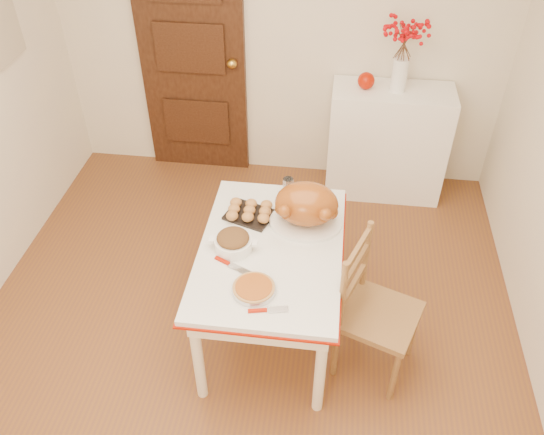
# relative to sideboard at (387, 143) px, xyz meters

# --- Properties ---
(floor) EXTENTS (3.50, 4.00, 0.00)m
(floor) POSITION_rel_sideboard_xyz_m (-0.89, -1.78, -0.46)
(floor) COLOR brown
(floor) RESTS_ON ground
(wall_back) EXTENTS (3.50, 0.00, 2.50)m
(wall_back) POSITION_rel_sideboard_xyz_m (-0.89, 0.22, 0.79)
(wall_back) COLOR beige
(wall_back) RESTS_ON ground
(door_back) EXTENTS (0.85, 0.06, 2.06)m
(door_back) POSITION_rel_sideboard_xyz_m (-1.59, 0.19, 0.57)
(door_back) COLOR black
(door_back) RESTS_ON ground
(photo_board) EXTENTS (0.03, 0.35, 0.45)m
(photo_board) POSITION_rel_sideboard_xyz_m (-2.62, -0.58, 1.04)
(photo_board) COLOR #BFB993
(photo_board) RESTS_ON ground
(sideboard) EXTENTS (0.92, 0.41, 0.92)m
(sideboard) POSITION_rel_sideboard_xyz_m (0.00, 0.00, 0.00)
(sideboard) COLOR white
(sideboard) RESTS_ON floor
(kitchen_table) EXTENTS (0.83, 1.20, 0.72)m
(kitchen_table) POSITION_rel_sideboard_xyz_m (-0.73, -1.61, -0.10)
(kitchen_table) COLOR silver
(kitchen_table) RESTS_ON floor
(chair_oak) EXTENTS (0.53, 0.53, 0.93)m
(chair_oak) POSITION_rel_sideboard_xyz_m (-0.08, -1.80, 0.00)
(chair_oak) COLOR brown
(chair_oak) RESTS_ON floor
(berry_vase) EXTENTS (0.27, 0.27, 0.52)m
(berry_vase) POSITION_rel_sideboard_xyz_m (0.02, 0.00, 0.72)
(berry_vase) COLOR white
(berry_vase) RESTS_ON sideboard
(apple) EXTENTS (0.13, 0.13, 0.13)m
(apple) POSITION_rel_sideboard_xyz_m (-0.22, 0.00, 0.52)
(apple) COLOR #9F1200
(apple) RESTS_ON sideboard
(turkey_platter) EXTENTS (0.51, 0.46, 0.27)m
(turkey_platter) POSITION_rel_sideboard_xyz_m (-0.55, -1.38, 0.40)
(turkey_platter) COLOR #8C3812
(turkey_platter) RESTS_ON kitchen_table
(pumpkin_pie) EXTENTS (0.27, 0.27, 0.05)m
(pumpkin_pie) POSITION_rel_sideboard_xyz_m (-0.77, -1.95, 0.28)
(pumpkin_pie) COLOR #924512
(pumpkin_pie) RESTS_ON kitchen_table
(stuffing_dish) EXTENTS (0.33, 0.29, 0.11)m
(stuffing_dish) POSITION_rel_sideboard_xyz_m (-0.93, -1.65, 0.31)
(stuffing_dish) COLOR #583718
(stuffing_dish) RESTS_ON kitchen_table
(rolls_tray) EXTENTS (0.32, 0.29, 0.07)m
(rolls_tray) POSITION_rel_sideboard_xyz_m (-0.89, -1.35, 0.29)
(rolls_tray) COLOR #B78241
(rolls_tray) RESTS_ON kitchen_table
(pie_server) EXTENTS (0.21, 0.10, 0.01)m
(pie_server) POSITION_rel_sideboard_xyz_m (-0.68, -2.08, 0.26)
(pie_server) COLOR silver
(pie_server) RESTS_ON kitchen_table
(carving_knife) EXTENTS (0.26, 0.17, 0.01)m
(carving_knife) POSITION_rel_sideboard_xyz_m (-0.90, -1.80, 0.26)
(carving_knife) COLOR silver
(carving_knife) RESTS_ON kitchen_table
(drinking_glass) EXTENTS (0.07, 0.07, 0.11)m
(drinking_glass) POSITION_rel_sideboard_xyz_m (-0.68, -1.10, 0.31)
(drinking_glass) COLOR white
(drinking_glass) RESTS_ON kitchen_table
(shaker_pair) EXTENTS (0.09, 0.04, 0.09)m
(shaker_pair) POSITION_rel_sideboard_xyz_m (-0.44, -1.20, 0.30)
(shaker_pair) COLOR white
(shaker_pair) RESTS_ON kitchen_table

